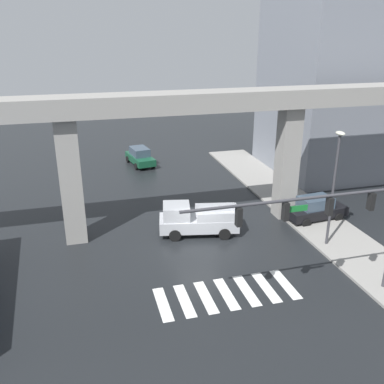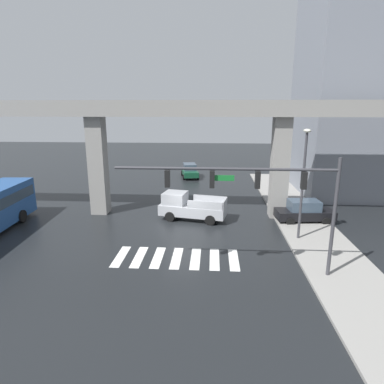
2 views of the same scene
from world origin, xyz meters
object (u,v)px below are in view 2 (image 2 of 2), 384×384
object	(u,v)px
traffic_signal_mast	(260,188)
sedan_dark_green	(190,171)
sedan_black	(304,211)
street_lamp_near_corner	(304,172)
pickup_truck	(189,207)

from	to	relation	value
traffic_signal_mast	sedan_dark_green	bearing A→B (deg)	101.90
sedan_black	street_lamp_near_corner	size ratio (longest dim) A/B	0.61
sedan_black	traffic_signal_mast	distance (m)	10.45
sedan_dark_green	traffic_signal_mast	bearing A→B (deg)	-78.10
street_lamp_near_corner	sedan_black	bearing A→B (deg)	70.13
sedan_dark_green	traffic_signal_mast	size ratio (longest dim) A/B	0.42
traffic_signal_mast	pickup_truck	bearing A→B (deg)	115.35
pickup_truck	sedan_black	bearing A→B (deg)	-0.90
sedan_dark_green	street_lamp_near_corner	bearing A→B (deg)	-66.52
pickup_truck	street_lamp_near_corner	bearing A→B (deg)	-26.60
sedan_dark_green	street_lamp_near_corner	world-z (taller)	street_lamp_near_corner
pickup_truck	street_lamp_near_corner	distance (m)	9.10
sedan_dark_green	sedan_black	bearing A→B (deg)	-58.52
sedan_black	sedan_dark_green	distance (m)	18.93
pickup_truck	traffic_signal_mast	bearing A→B (deg)	-64.65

